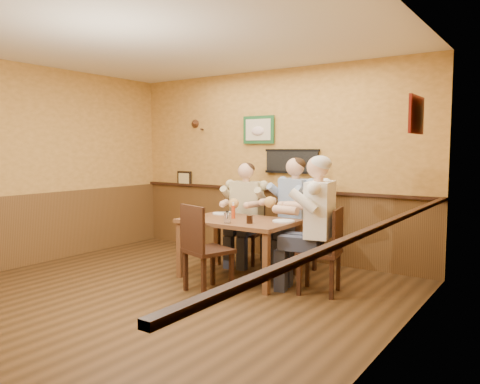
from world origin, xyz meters
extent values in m
plane|color=#34210F|center=(0.00, 0.00, 0.00)|extent=(5.00, 5.00, 0.00)
cube|color=silver|center=(0.00, 0.00, 2.80)|extent=(5.00, 5.00, 0.02)
cube|color=gold|center=(0.00, 2.50, 1.40)|extent=(5.00, 0.02, 2.80)
cube|color=gold|center=(-2.50, 0.00, 1.40)|extent=(0.02, 5.00, 2.80)
cube|color=gold|center=(2.50, 0.00, 1.40)|extent=(0.02, 5.00, 2.80)
cube|color=brown|center=(0.00, 2.48, 0.50)|extent=(5.00, 0.02, 1.00)
cube|color=brown|center=(2.48, 0.00, 0.50)|extent=(0.02, 5.00, 1.00)
cube|color=black|center=(0.37, 2.46, 1.45)|extent=(0.88, 0.03, 0.34)
cube|color=#1C5128|center=(-0.20, 2.46, 1.92)|extent=(0.54, 0.03, 0.42)
cube|color=black|center=(-1.70, 2.46, 1.12)|extent=(0.30, 0.03, 0.26)
cube|color=maroon|center=(2.46, 1.05, 1.95)|extent=(0.03, 0.48, 0.36)
cube|color=brown|center=(0.32, 1.18, 0.72)|extent=(1.40, 0.90, 0.05)
cube|color=brown|center=(-0.32, 0.79, 0.35)|extent=(0.07, 0.07, 0.70)
cube|color=brown|center=(0.96, 0.79, 0.35)|extent=(0.07, 0.07, 0.70)
cube|color=brown|center=(-0.32, 1.57, 0.35)|extent=(0.07, 0.07, 0.70)
cube|color=brown|center=(0.96, 1.57, 0.35)|extent=(0.07, 0.07, 0.70)
cylinder|color=silver|center=(-0.16, 0.99, 0.80)|extent=(0.08, 0.08, 0.11)
cylinder|color=white|center=(0.38, 0.86, 0.81)|extent=(0.08, 0.08, 0.12)
cylinder|color=black|center=(0.61, 0.98, 0.80)|extent=(0.10, 0.10, 0.10)
cylinder|color=#C33D14|center=(0.22, 1.20, 0.84)|extent=(0.06, 0.06, 0.19)
cylinder|color=white|center=(0.19, 1.17, 0.79)|extent=(0.04, 0.04, 0.09)
cylinder|color=black|center=(0.16, 1.15, 0.80)|extent=(0.04, 0.04, 0.10)
cylinder|color=silver|center=(-0.14, 1.44, 0.76)|extent=(0.33, 0.33, 0.02)
cylinder|color=silver|center=(0.88, 1.32, 0.76)|extent=(0.31, 0.31, 0.02)
camera|label=1|loc=(3.62, -3.59, 1.62)|focal=35.00mm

